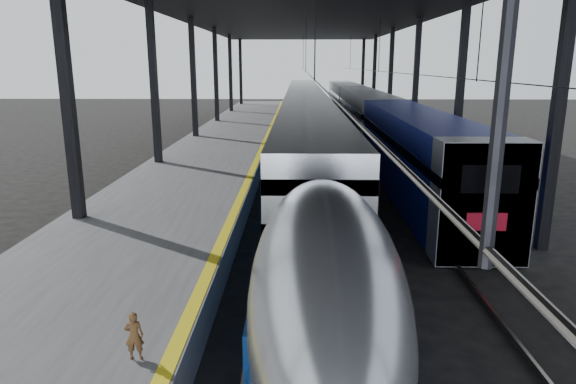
{
  "coord_description": "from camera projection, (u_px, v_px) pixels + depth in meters",
  "views": [
    {
      "loc": [
        1.5,
        -11.29,
        5.98
      ],
      "look_at": [
        1.18,
        4.61,
        2.0
      ],
      "focal_mm": 32.0,
      "sensor_mm": 36.0,
      "label": 1
    }
  ],
  "objects": [
    {
      "name": "canopy",
      "position": [
        306.0,
        8.0,
        29.58
      ],
      "size": [
        18.0,
        75.0,
        9.47
      ],
      "color": "black",
      "rests_on": "ground"
    },
    {
      "name": "second_train",
      "position": [
        366.0,
        115.0,
        41.32
      ],
      "size": [
        2.78,
        56.05,
        3.83
      ],
      "color": "navy",
      "rests_on": "ground"
    },
    {
      "name": "rails",
      "position": [
        346.0,
        162.0,
        31.72
      ],
      "size": [
        6.52,
        80.0,
        0.16
      ],
      "color": "slate",
      "rests_on": "ground"
    },
    {
      "name": "ground",
      "position": [
        236.0,
        318.0,
        12.43
      ],
      "size": [
        160.0,
        160.0,
        0.0
      ],
      "primitive_type": "plane",
      "color": "black",
      "rests_on": "ground"
    },
    {
      "name": "child",
      "position": [
        134.0,
        336.0,
        8.82
      ],
      "size": [
        0.35,
        0.25,
        0.88
      ],
      "primitive_type": "imported",
      "rotation": [
        0.0,
        0.0,
        3.28
      ],
      "color": "#55371C",
      "rests_on": "platform"
    },
    {
      "name": "platform",
      "position": [
        217.0,
        155.0,
        31.78
      ],
      "size": [
        6.0,
        80.0,
        1.0
      ],
      "primitive_type": "cube",
      "color": "#4C4C4F",
      "rests_on": "ground"
    },
    {
      "name": "tgv_train",
      "position": [
        305.0,
        124.0,
        35.83
      ],
      "size": [
        2.8,
        65.2,
        4.01
      ],
      "color": "silver",
      "rests_on": "ground"
    },
    {
      "name": "yellow_strip",
      "position": [
        262.0,
        147.0,
        31.6
      ],
      "size": [
        0.3,
        80.0,
        0.01
      ],
      "primitive_type": "cube",
      "color": "yellow",
      "rests_on": "platform"
    }
  ]
}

